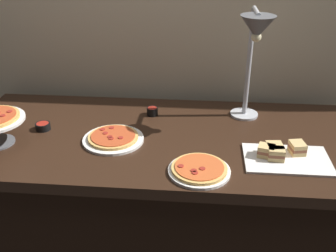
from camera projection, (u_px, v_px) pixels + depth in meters
The scene contains 8 objects.
back_wall at pixel (171, 16), 2.08m from camera, with size 4.40×0.04×2.40m, color #C6B593.
buffet_table at pixel (162, 200), 2.01m from camera, with size 1.90×0.84×0.76m.
heat_lamp at pixel (255, 40), 1.72m from camera, with size 0.15×0.31×0.55m.
pizza_plate_front at pixel (199, 170), 1.56m from camera, with size 0.25×0.25×0.03m.
pizza_plate_center at pixel (113, 138), 1.79m from camera, with size 0.28×0.28×0.03m.
sandwich_platter at pixel (283, 155), 1.65m from camera, with size 0.35×0.23×0.06m.
sauce_cup_near at pixel (152, 111), 2.02m from camera, with size 0.06×0.06×0.04m.
sauce_cup_far at pixel (43, 126), 1.88m from camera, with size 0.07×0.07×0.03m.
Camera 1 is at (0.17, -1.61, 1.64)m, focal length 42.47 mm.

